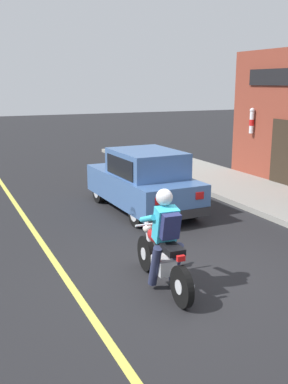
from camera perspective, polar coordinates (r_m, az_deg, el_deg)
ground_plane at (r=7.64m, az=5.20°, el=-10.94°), size 80.00×80.00×0.00m
sidewalk_curb at (r=12.59m, az=17.32°, el=-1.23°), size 2.60×22.00×0.14m
lane_stripe at (r=9.70m, az=-13.20°, el=-5.78°), size 0.12×19.80×0.01m
motorcycle_with_rider at (r=7.08m, az=2.48°, el=-7.02°), size 0.57×2.02×1.62m
car_hatchback at (r=11.31m, az=-0.08°, el=1.38°), size 1.76×3.83×1.57m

